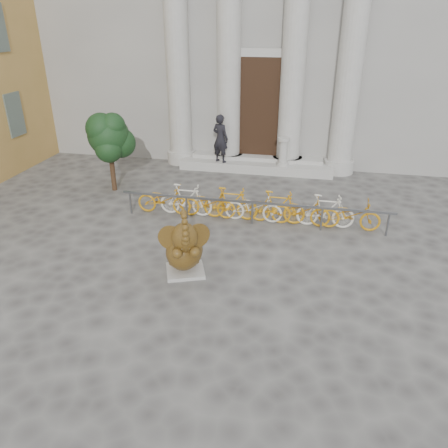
% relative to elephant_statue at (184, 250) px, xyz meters
% --- Properties ---
extents(ground, '(80.00, 80.00, 0.00)m').
position_rel_elephant_statue_xyz_m(ground, '(0.60, -1.40, -0.65)').
color(ground, '#474442').
rests_on(ground, ground).
extents(classical_building, '(22.00, 10.70, 12.00)m').
position_rel_elephant_statue_xyz_m(classical_building, '(0.60, 13.53, 5.34)').
color(classical_building, gray).
rests_on(classical_building, ground).
extents(entrance_steps, '(6.00, 1.20, 0.36)m').
position_rel_elephant_statue_xyz_m(entrance_steps, '(0.60, 8.00, -0.47)').
color(entrance_steps, '#A8A59E').
rests_on(entrance_steps, ground).
extents(elephant_statue, '(1.20, 1.41, 1.78)m').
position_rel_elephant_statue_xyz_m(elephant_statue, '(0.00, 0.00, 0.00)').
color(elephant_statue, '#A8A59E').
rests_on(elephant_statue, ground).
extents(bike_rack, '(8.00, 0.53, 1.00)m').
position_rel_elephant_statue_xyz_m(bike_rack, '(1.17, 3.27, -0.15)').
color(bike_rack, slate).
rests_on(bike_rack, ground).
extents(tree, '(1.58, 1.44, 2.73)m').
position_rel_elephant_statue_xyz_m(tree, '(-3.98, 4.79, 1.26)').
color(tree, '#332114').
rests_on(tree, ground).
extents(pedestrian, '(0.80, 0.68, 1.86)m').
position_rel_elephant_statue_xyz_m(pedestrian, '(-0.78, 7.65, 0.64)').
color(pedestrian, black).
rests_on(pedestrian, entrance_steps).
extents(balustrade_post, '(0.44, 0.44, 1.07)m').
position_rel_elephant_statue_xyz_m(balustrade_post, '(1.66, 7.70, 0.21)').
color(balustrade_post, '#A8A59E').
rests_on(balustrade_post, entrance_steps).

